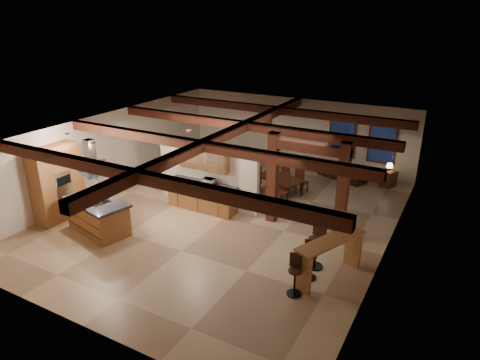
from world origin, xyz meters
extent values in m
plane|color=tan|center=(0.00, 0.00, 0.00)|extent=(12.00, 12.00, 0.00)
plane|color=beige|center=(0.00, 6.00, 1.45)|extent=(10.00, 0.00, 10.00)
plane|color=beige|center=(0.00, -6.00, 1.45)|extent=(10.00, 0.00, 10.00)
plane|color=beige|center=(-5.00, 0.00, 1.45)|extent=(0.00, 12.00, 12.00)
plane|color=beige|center=(5.00, 0.00, 1.45)|extent=(0.00, 12.00, 12.00)
plane|color=#392512|center=(0.00, 0.00, 2.90)|extent=(12.00, 12.00, 0.00)
cube|color=#3D1B0F|center=(0.00, -4.00, 2.76)|extent=(10.00, 0.25, 0.28)
cube|color=#3D1B0F|center=(0.00, -1.30, 2.76)|extent=(10.00, 0.25, 0.28)
cube|color=#3D1B0F|center=(0.00, 1.30, 2.76)|extent=(10.00, 0.25, 0.28)
cube|color=#3D1B0F|center=(0.00, 4.00, 2.76)|extent=(10.00, 0.25, 0.28)
cube|color=#3D1B0F|center=(0.00, 0.00, 2.76)|extent=(0.28, 12.00, 0.28)
cube|color=#3D1B0F|center=(1.40, 0.50, 1.45)|extent=(0.30, 0.30, 2.90)
cube|color=#3D1B0F|center=(3.60, 0.50, 1.45)|extent=(0.30, 0.30, 2.90)
cube|color=#3D1B0F|center=(2.50, 0.50, 2.60)|extent=(2.50, 0.28, 0.28)
cube|color=beige|center=(-1.00, 0.50, 1.10)|extent=(3.80, 0.18, 2.20)
cube|color=olive|center=(-4.67, -2.60, 1.20)|extent=(0.64, 1.60, 2.40)
cube|color=silver|center=(-4.37, -2.60, 1.15)|extent=(0.06, 0.62, 0.95)
cube|color=black|center=(-4.33, -2.60, 1.35)|extent=(0.01, 0.50, 0.28)
cube|color=olive|center=(-1.00, 0.11, 0.43)|extent=(2.40, 0.60, 0.86)
cube|color=black|center=(-1.00, 0.11, 0.90)|extent=(2.50, 0.66, 0.08)
cube|color=olive|center=(-1.00, 0.32, 1.85)|extent=(1.80, 0.34, 0.95)
cube|color=silver|center=(-1.00, 0.14, 1.85)|extent=(1.74, 0.02, 0.90)
pyramid|color=silver|center=(-2.88, -2.72, 1.73)|extent=(1.10, 1.10, 0.45)
cube|color=silver|center=(-2.88, -2.72, 2.54)|extent=(0.26, 0.22, 0.73)
cube|color=#3D1B0F|center=(2.00, 5.94, 1.50)|extent=(1.10, 0.05, 1.70)
cube|color=black|center=(2.00, 5.91, 1.50)|extent=(0.95, 0.02, 1.55)
cube|color=#3D1B0F|center=(3.60, 5.94, 1.50)|extent=(1.10, 0.05, 1.70)
cube|color=black|center=(3.60, 5.91, 1.50)|extent=(0.95, 0.02, 1.55)
cube|color=#3D1B0F|center=(-1.50, 5.94, 1.70)|extent=(0.65, 0.04, 0.85)
cube|color=#24542C|center=(-1.50, 5.92, 1.70)|extent=(0.55, 0.01, 0.75)
cylinder|color=silver|center=(-2.60, -2.80, 2.87)|extent=(0.16, 0.16, 0.03)
cylinder|color=silver|center=(-1.00, -0.50, 2.87)|extent=(0.16, 0.16, 0.03)
cylinder|color=silver|center=(-4.00, -2.50, 2.87)|extent=(0.16, 0.16, 0.03)
cube|color=olive|center=(-2.88, -2.72, 0.47)|extent=(2.13, 1.41, 0.94)
cube|color=black|center=(-2.88, -2.72, 0.98)|extent=(2.29, 1.56, 0.09)
cube|color=black|center=(-2.88, -2.72, 1.03)|extent=(0.92, 0.72, 0.02)
imported|color=#3D1E0F|center=(0.68, 2.61, 0.30)|extent=(1.94, 1.48, 0.60)
imported|color=black|center=(2.34, 5.22, 0.28)|extent=(2.06, 1.37, 0.56)
imported|color=#B0B1B5|center=(-0.71, 0.11, 1.05)|extent=(0.41, 0.29, 0.23)
cube|color=olive|center=(4.00, -1.74, 1.05)|extent=(1.29, 2.09, 0.06)
cube|color=olive|center=(3.63, -2.58, 0.51)|extent=(0.46, 0.28, 1.03)
cube|color=olive|center=(4.36, -0.89, 0.51)|extent=(0.46, 0.28, 1.03)
cube|color=#3D1B0F|center=(4.08, 5.30, 0.31)|extent=(0.66, 0.66, 0.62)
cylinder|color=black|center=(4.08, 5.30, 0.69)|extent=(0.05, 0.05, 0.14)
cone|color=#FFDE99|center=(4.08, 5.30, 0.83)|extent=(0.25, 0.25, 0.16)
cylinder|color=black|center=(3.51, -2.80, 0.65)|extent=(0.32, 0.32, 0.06)
cube|color=black|center=(3.47, -2.66, 0.86)|extent=(0.30, 0.12, 0.36)
cylinder|color=black|center=(3.51, -2.80, 0.32)|extent=(0.05, 0.05, 0.63)
cylinder|color=black|center=(3.51, -2.80, 0.02)|extent=(0.36, 0.36, 0.03)
cylinder|color=black|center=(3.60, -1.99, 0.64)|extent=(0.32, 0.32, 0.06)
cube|color=black|center=(3.53, -1.85, 0.84)|extent=(0.29, 0.16, 0.35)
cylinder|color=black|center=(3.60, -1.99, 0.32)|extent=(0.05, 0.05, 0.62)
cylinder|color=black|center=(3.60, -1.99, 0.02)|extent=(0.35, 0.35, 0.03)
cylinder|color=black|center=(3.53, -1.45, 0.80)|extent=(0.40, 0.40, 0.08)
cube|color=black|center=(3.56, -1.27, 1.06)|extent=(0.38, 0.09, 0.44)
cylinder|color=black|center=(3.53, -1.45, 0.40)|extent=(0.07, 0.07, 0.78)
cylinder|color=black|center=(3.53, -1.45, 0.02)|extent=(0.44, 0.44, 0.03)
cube|color=#3D1B0F|center=(-0.07, 2.14, 0.40)|extent=(0.45, 0.45, 0.05)
cube|color=#3D1B0F|center=(-0.03, 2.32, 0.73)|extent=(0.38, 0.13, 0.67)
cylinder|color=#3D1B0F|center=(-0.25, 2.03, 0.19)|extent=(0.04, 0.04, 0.37)
cylinder|color=#3D1B0F|center=(0.05, 1.96, 0.19)|extent=(0.04, 0.04, 0.37)
cylinder|color=#3D1B0F|center=(-0.18, 2.32, 0.19)|extent=(0.04, 0.04, 0.37)
cylinder|color=#3D1B0F|center=(0.11, 2.26, 0.19)|extent=(0.04, 0.04, 0.37)
cube|color=#3D1B0F|center=(0.21, 3.36, 0.40)|extent=(0.45, 0.45, 0.05)
cube|color=#3D1B0F|center=(0.16, 3.18, 0.73)|extent=(0.38, 0.13, 0.67)
cylinder|color=#3D1B0F|center=(0.39, 3.48, 0.19)|extent=(0.04, 0.04, 0.37)
cylinder|color=#3D1B0F|center=(0.09, 3.54, 0.19)|extent=(0.04, 0.04, 0.37)
cylinder|color=#3D1B0F|center=(0.32, 3.18, 0.19)|extent=(0.04, 0.04, 0.37)
cylinder|color=#3D1B0F|center=(0.02, 3.25, 0.19)|extent=(0.04, 0.04, 0.37)
cube|color=#3D1B0F|center=(0.54, 2.00, 0.40)|extent=(0.45, 0.45, 0.05)
cube|color=#3D1B0F|center=(0.58, 2.19, 0.73)|extent=(0.38, 0.13, 0.67)
cylinder|color=#3D1B0F|center=(0.36, 1.89, 0.19)|extent=(0.04, 0.04, 0.37)
cylinder|color=#3D1B0F|center=(0.66, 1.82, 0.19)|extent=(0.04, 0.04, 0.37)
cylinder|color=#3D1B0F|center=(0.43, 2.19, 0.19)|extent=(0.04, 0.04, 0.37)
cylinder|color=#3D1B0F|center=(0.72, 2.12, 0.19)|extent=(0.04, 0.04, 0.37)
cube|color=#3D1B0F|center=(0.81, 3.22, 0.40)|extent=(0.45, 0.45, 0.05)
cube|color=#3D1B0F|center=(0.77, 3.04, 0.73)|extent=(0.38, 0.13, 0.67)
cylinder|color=#3D1B0F|center=(1.00, 3.34, 0.19)|extent=(0.04, 0.04, 0.37)
cylinder|color=#3D1B0F|center=(0.70, 3.41, 0.19)|extent=(0.04, 0.04, 0.37)
cylinder|color=#3D1B0F|center=(0.93, 3.04, 0.19)|extent=(0.04, 0.04, 0.37)
cylinder|color=#3D1B0F|center=(0.63, 3.11, 0.19)|extent=(0.04, 0.04, 0.37)
cube|color=#3D1B0F|center=(1.15, 1.87, 0.40)|extent=(0.45, 0.45, 0.05)
cube|color=#3D1B0F|center=(1.19, 2.05, 0.73)|extent=(0.38, 0.13, 0.67)
cylinder|color=#3D1B0F|center=(0.97, 1.75, 0.19)|extent=(0.04, 0.04, 0.37)
cylinder|color=#3D1B0F|center=(1.27, 1.69, 0.19)|extent=(0.04, 0.04, 0.37)
cylinder|color=#3D1B0F|center=(1.04, 2.05, 0.19)|extent=(0.04, 0.04, 0.37)
cylinder|color=#3D1B0F|center=(1.33, 1.98, 0.19)|extent=(0.04, 0.04, 0.37)
cube|color=#3D1B0F|center=(1.42, 3.09, 0.40)|extent=(0.45, 0.45, 0.05)
cube|color=#3D1B0F|center=(1.38, 2.90, 0.73)|extent=(0.38, 0.13, 0.67)
cylinder|color=#3D1B0F|center=(1.61, 3.20, 0.19)|extent=(0.04, 0.04, 0.37)
cylinder|color=#3D1B0F|center=(1.31, 3.27, 0.19)|extent=(0.04, 0.04, 0.37)
cylinder|color=#3D1B0F|center=(1.54, 2.91, 0.19)|extent=(0.04, 0.04, 0.37)
cylinder|color=#3D1B0F|center=(1.24, 2.97, 0.19)|extent=(0.04, 0.04, 0.37)
camera|label=1|loc=(6.46, -10.82, 6.22)|focal=32.00mm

